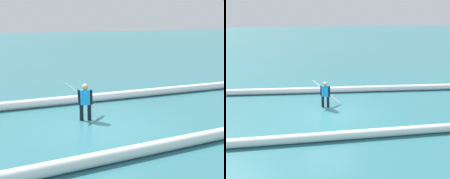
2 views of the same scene
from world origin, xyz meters
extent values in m
plane|color=#2C6972|center=(0.00, 0.00, 0.00)|extent=(169.21, 169.21, 0.00)
cylinder|color=black|center=(0.19, -1.05, 0.29)|extent=(0.14, 0.14, 0.59)
cylinder|color=black|center=(-0.06, -0.94, 0.29)|extent=(0.14, 0.14, 0.59)
cube|color=#198CD8|center=(0.07, -0.99, 0.86)|extent=(0.39, 0.32, 0.54)
sphere|color=tan|center=(0.07, -0.99, 1.23)|extent=(0.22, 0.22, 0.22)
cylinder|color=black|center=(0.26, -1.08, 0.86)|extent=(0.09, 0.17, 0.53)
cylinder|color=black|center=(-0.13, -0.91, 0.86)|extent=(0.09, 0.11, 0.53)
ellipsoid|color=white|center=(-0.07, -1.30, 0.70)|extent=(1.57, 0.35, 1.44)
ellipsoid|color=red|center=(-0.07, -1.30, 0.70)|extent=(1.26, 0.18, 1.16)
cylinder|color=white|center=(-2.85, -3.32, 0.18)|extent=(17.72, 1.57, 0.37)
cylinder|color=white|center=(-2.40, 2.71, 0.18)|extent=(19.97, 0.38, 0.35)
camera|label=1|loc=(4.59, 9.81, 3.55)|focal=54.24mm
camera|label=2|loc=(1.47, 11.66, 4.67)|focal=42.00mm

